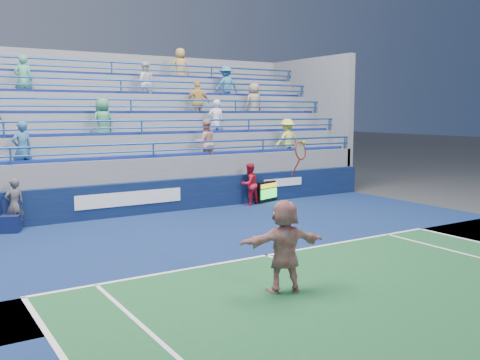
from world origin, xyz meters
TOP-DOWN VIEW (x-y plane):
  - ground at (0.00, 0.00)m, footprint 120.00×120.00m
  - sponsor_wall at (0.00, 6.50)m, footprint 18.00×0.32m
  - bleacher_stand at (0.01, 10.27)m, footprint 18.00×5.60m
  - serve_speed_board at (4.40, 6.24)m, footprint 1.14×0.49m
  - judge_chair at (-4.71, 5.94)m, footprint 0.65×0.67m
  - tennis_player at (-1.17, -2.24)m, footprint 1.74×0.96m
  - line_judge at (-4.56, 6.10)m, footprint 0.64×0.50m
  - ball_girl at (3.50, 6.11)m, footprint 0.86×0.73m

SIDE VIEW (x-z plane):
  - ground at x=0.00m, z-range 0.00..0.00m
  - judge_chair at x=-4.71m, z-range -0.16..0.73m
  - serve_speed_board at x=4.40m, z-range 0.00..0.81m
  - sponsor_wall at x=0.00m, z-range 0.00..1.10m
  - line_judge at x=-4.56m, z-range 0.00..1.53m
  - ball_girl at x=3.50m, z-range 0.00..1.55m
  - tennis_player at x=-1.17m, z-range -0.54..2.33m
  - bleacher_stand at x=0.01m, z-range -1.52..4.61m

